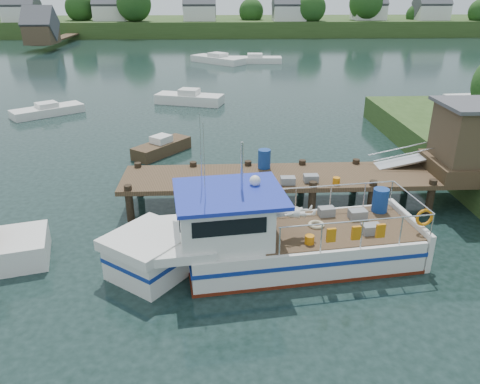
{
  "coord_description": "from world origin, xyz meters",
  "views": [
    {
      "loc": [
        -1.81,
        -18.72,
        8.89
      ],
      "look_at": [
        -1.0,
        -1.5,
        1.3
      ],
      "focal_mm": 35.0,
      "sensor_mm": 36.0,
      "label": 1
    }
  ],
  "objects_px": {
    "moored_a": "(48,110)",
    "dock": "(412,155)",
    "lobster_boat": "(263,240)",
    "moored_d": "(218,59)",
    "moored_b": "(189,98)",
    "moored_rowboat": "(162,147)",
    "moored_far": "(255,59)"
  },
  "relations": [
    {
      "from": "dock",
      "to": "moored_b",
      "type": "relative_size",
      "value": 2.86
    },
    {
      "from": "moored_far",
      "to": "moored_d",
      "type": "height_order",
      "value": "moored_d"
    },
    {
      "from": "moored_b",
      "to": "moored_d",
      "type": "distance_m",
      "value": 22.57
    },
    {
      "from": "moored_a",
      "to": "moored_b",
      "type": "relative_size",
      "value": 0.89
    },
    {
      "from": "dock",
      "to": "moored_d",
      "type": "xyz_separation_m",
      "value": [
        -8.26,
        42.24,
        -1.78
      ]
    },
    {
      "from": "moored_far",
      "to": "moored_rowboat",
      "type": "bearing_deg",
      "value": -114.43
    },
    {
      "from": "lobster_boat",
      "to": "moored_rowboat",
      "type": "relative_size",
      "value": 3.04
    },
    {
      "from": "moored_rowboat",
      "to": "moored_far",
      "type": "relative_size",
      "value": 0.54
    },
    {
      "from": "dock",
      "to": "lobster_boat",
      "type": "distance_m",
      "value": 8.49
    },
    {
      "from": "lobster_boat",
      "to": "moored_rowboat",
      "type": "bearing_deg",
      "value": 104.27
    },
    {
      "from": "moored_d",
      "to": "moored_b",
      "type": "bearing_deg",
      "value": -113.63
    },
    {
      "from": "dock",
      "to": "moored_far",
      "type": "xyz_separation_m",
      "value": [
        -3.56,
        42.14,
        -1.82
      ]
    },
    {
      "from": "moored_d",
      "to": "lobster_boat",
      "type": "bearing_deg",
      "value": -105.77
    },
    {
      "from": "dock",
      "to": "moored_far",
      "type": "height_order",
      "value": "dock"
    },
    {
      "from": "moored_a",
      "to": "dock",
      "type": "bearing_deg",
      "value": -55.29
    },
    {
      "from": "moored_far",
      "to": "lobster_boat",
      "type": "bearing_deg",
      "value": -105.47
    },
    {
      "from": "dock",
      "to": "lobster_boat",
      "type": "height_order",
      "value": "lobster_boat"
    },
    {
      "from": "moored_d",
      "to": "moored_far",
      "type": "bearing_deg",
      "value": -18.68
    },
    {
      "from": "moored_b",
      "to": "moored_rowboat",
      "type": "bearing_deg",
      "value": -112.04
    },
    {
      "from": "dock",
      "to": "moored_d",
      "type": "distance_m",
      "value": 43.08
    },
    {
      "from": "moored_rowboat",
      "to": "moored_far",
      "type": "distance_m",
      "value": 35.88
    },
    {
      "from": "lobster_boat",
      "to": "moored_b",
      "type": "bearing_deg",
      "value": 91.46
    },
    {
      "from": "moored_far",
      "to": "moored_b",
      "type": "relative_size",
      "value": 1.18
    },
    {
      "from": "dock",
      "to": "moored_far",
      "type": "distance_m",
      "value": 42.33
    },
    {
      "from": "moored_far",
      "to": "moored_d",
      "type": "xyz_separation_m",
      "value": [
        -4.7,
        0.1,
        0.04
      ]
    },
    {
      "from": "moored_d",
      "to": "moored_a",
      "type": "bearing_deg",
      "value": -134.21
    },
    {
      "from": "moored_rowboat",
      "to": "moored_d",
      "type": "height_order",
      "value": "moored_d"
    },
    {
      "from": "dock",
      "to": "moored_rowboat",
      "type": "distance_m",
      "value": 13.79
    },
    {
      "from": "moored_rowboat",
      "to": "dock",
      "type": "bearing_deg",
      "value": -53.52
    },
    {
      "from": "moored_a",
      "to": "moored_d",
      "type": "xyz_separation_m",
      "value": [
        12.92,
        25.65,
        0.11
      ]
    },
    {
      "from": "moored_a",
      "to": "moored_d",
      "type": "distance_m",
      "value": 28.72
    },
    {
      "from": "moored_b",
      "to": "moored_d",
      "type": "bearing_deg",
      "value": 66.07
    }
  ]
}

